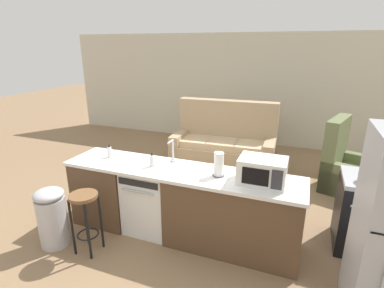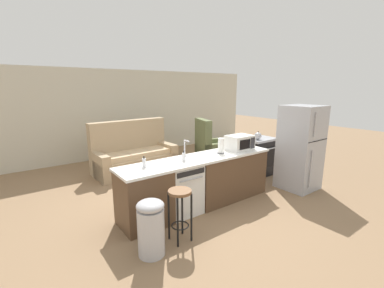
{
  "view_description": "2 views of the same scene",
  "coord_description": "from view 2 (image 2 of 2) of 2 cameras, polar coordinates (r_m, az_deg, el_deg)",
  "views": [
    {
      "loc": [
        1.49,
        -3.02,
        2.32
      ],
      "look_at": [
        -0.0,
        0.83,
        0.95
      ],
      "focal_mm": 28.0,
      "sensor_mm": 36.0,
      "label": 1
    },
    {
      "loc": [
        -2.49,
        -3.37,
        2.09
      ],
      "look_at": [
        0.31,
        0.45,
        1.04
      ],
      "focal_mm": 24.0,
      "sensor_mm": 36.0,
      "label": 2
    }
  ],
  "objects": [
    {
      "name": "bar_stool",
      "position": [
        3.58,
        -2.7,
        -13.26
      ],
      "size": [
        0.32,
        0.32,
        0.74
      ],
      "color": "brown",
      "rests_on": "ground_plane"
    },
    {
      "name": "microwave",
      "position": [
        5.06,
        10.53,
        0.34
      ],
      "size": [
        0.5,
        0.37,
        0.28
      ],
      "color": "white",
      "rests_on": "kitchen_counter"
    },
    {
      "name": "wall_back",
      "position": [
        8.11,
        -16.06,
        6.48
      ],
      "size": [
        10.0,
        0.06,
        2.6
      ],
      "color": "beige",
      "rests_on": "ground_plane"
    },
    {
      "name": "dishwasher",
      "position": [
        4.38,
        -2.5,
        -9.88
      ],
      "size": [
        0.58,
        0.61,
        0.84
      ],
      "color": "white",
      "rests_on": "ground_plane"
    },
    {
      "name": "kettle",
      "position": [
        6.12,
        14.43,
        1.76
      ],
      "size": [
        0.21,
        0.17,
        0.19
      ],
      "color": "#B2B2B7",
      "rests_on": "stove_range"
    },
    {
      "name": "ground_plane",
      "position": [
        4.69,
        0.16,
        -13.95
      ],
      "size": [
        24.0,
        24.0,
        0.0
      ],
      "primitive_type": "plane",
      "color": "#896B4C"
    },
    {
      "name": "paper_towel_roll",
      "position": [
        4.72,
        6.43,
        -0.41
      ],
      "size": [
        0.14,
        0.14,
        0.28
      ],
      "color": "#4C4C51",
      "rests_on": "kitchen_counter"
    },
    {
      "name": "stove_range",
      "position": [
        6.44,
        14.26,
        -2.58
      ],
      "size": [
        0.76,
        0.68,
        0.9
      ],
      "color": "black",
      "rests_on": "ground_plane"
    },
    {
      "name": "kitchen_counter",
      "position": [
        4.65,
        2.57,
        -8.53
      ],
      "size": [
        2.94,
        0.66,
        0.9
      ],
      "color": "brown",
      "rests_on": "ground_plane"
    },
    {
      "name": "sink_faucet",
      "position": [
        4.47,
        -1.55,
        -1.17
      ],
      "size": [
        0.07,
        0.18,
        0.3
      ],
      "color": "silver",
      "rests_on": "kitchen_counter"
    },
    {
      "name": "armchair",
      "position": [
        7.49,
        3.87,
        -0.92
      ],
      "size": [
        1.02,
        1.05,
        1.2
      ],
      "color": "#667047",
      "rests_on": "ground_plane"
    },
    {
      "name": "trash_bin",
      "position": [
        3.41,
        -9.1,
        -17.79
      ],
      "size": [
        0.35,
        0.35,
        0.74
      ],
      "color": "#B7B7BC",
      "rests_on": "ground_plane"
    },
    {
      "name": "couch",
      "position": [
        6.67,
        -12.88,
        -2.49
      ],
      "size": [
        2.04,
        1.0,
        1.27
      ],
      "color": "tan",
      "rests_on": "ground_plane"
    },
    {
      "name": "dish_soap_bottle",
      "position": [
        3.95,
        -10.59,
        -4.12
      ],
      "size": [
        0.06,
        0.06,
        0.18
      ],
      "color": "silver",
      "rests_on": "kitchen_counter"
    },
    {
      "name": "refrigerator",
      "position": [
        5.73,
        22.92,
        -0.78
      ],
      "size": [
        0.72,
        0.73,
        1.73
      ],
      "color": "#A8AAB2",
      "rests_on": "ground_plane"
    },
    {
      "name": "soap_bottle",
      "position": [
        4.21,
        -1.83,
        -2.86
      ],
      "size": [
        0.06,
        0.06,
        0.18
      ],
      "color": "silver",
      "rests_on": "kitchen_counter"
    }
  ]
}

